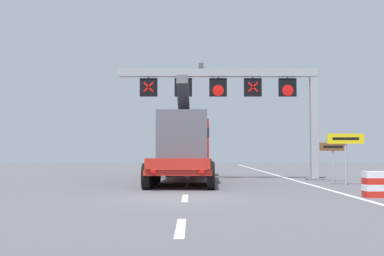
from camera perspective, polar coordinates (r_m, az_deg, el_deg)
name	(u,v)px	position (r m, az deg, el deg)	size (l,w,h in m)	color
ground	(175,200)	(16.22, -1.96, -8.41)	(112.00, 112.00, 0.00)	#5B5B60
lane_markings	(189,170)	(42.30, -0.39, -4.94)	(0.20, 66.86, 0.01)	silver
edge_line_right	(289,179)	(28.75, 11.37, -5.90)	(0.20, 63.00, 0.01)	silver
overhead_lane_gantry	(239,90)	(27.85, 5.60, 4.52)	(11.55, 0.90, 6.63)	#9EA0A5
heavy_haul_truck_red	(186,145)	(27.67, -0.73, -1.97)	(3.41, 14.13, 5.30)	red
exit_sign_yellow	(345,145)	(24.13, 17.54, -1.94)	(1.76, 0.15, 2.45)	#9EA0A5
tourist_info_sign_brown	(332,152)	(26.61, 16.17, -2.75)	(1.41, 0.15, 2.06)	#9EA0A5
crash_barrier_striped	(378,184)	(18.16, 20.99, -6.20)	(1.03, 0.56, 0.90)	red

